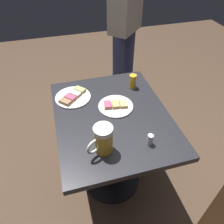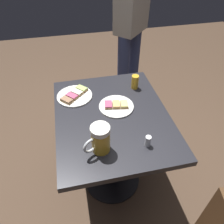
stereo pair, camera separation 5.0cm
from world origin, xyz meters
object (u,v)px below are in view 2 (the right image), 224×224
object	(u,v)px
plate_far	(75,95)
beer_glass_small	(135,82)
salt_shaker	(148,141)
patron_standing	(131,23)
beer_mug	(100,139)
plate_near	(116,106)

from	to	relation	value
plate_far	beer_glass_small	world-z (taller)	beer_glass_small
plate_far	salt_shaker	bearing A→B (deg)	124.11
salt_shaker	patron_standing	xyz separation A→B (m)	(-0.24, -1.17, 0.16)
beer_glass_small	salt_shaker	world-z (taller)	beer_glass_small
beer_mug	patron_standing	xyz separation A→B (m)	(-0.48, -1.15, 0.11)
beer_glass_small	beer_mug	bearing A→B (deg)	55.74
beer_glass_small	patron_standing	bearing A→B (deg)	-103.30
plate_near	salt_shaker	size ratio (longest dim) A/B	3.38
plate_near	patron_standing	size ratio (longest dim) A/B	0.14
beer_mug	plate_far	bearing A→B (deg)	-79.02
beer_glass_small	plate_far	bearing A→B (deg)	1.59
plate_far	beer_mug	xyz separation A→B (m)	(-0.09, 0.46, 0.07)
beer_mug	beer_glass_small	world-z (taller)	beer_mug
plate_far	patron_standing	world-z (taller)	patron_standing
beer_glass_small	patron_standing	size ratio (longest dim) A/B	0.06
plate_far	salt_shaker	size ratio (longest dim) A/B	3.61
beer_glass_small	patron_standing	distance (m)	0.71
plate_far	salt_shaker	world-z (taller)	salt_shaker
beer_mug	plate_near	bearing A→B (deg)	-116.90
plate_far	beer_glass_small	size ratio (longest dim) A/B	2.41
plate_near	plate_far	xyz separation A→B (m)	(0.24, -0.16, 0.00)
plate_near	patron_standing	distance (m)	0.93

